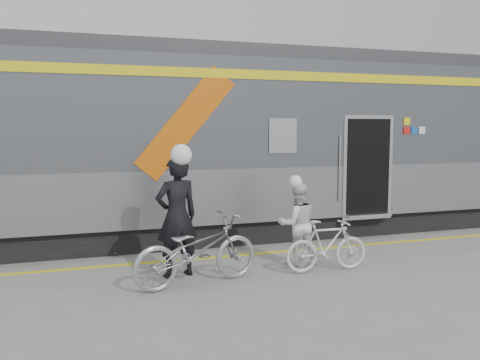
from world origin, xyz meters
name	(u,v)px	position (x,y,z in m)	size (l,w,h in m)	color
ground	(235,295)	(0.00, 0.00, 0.00)	(90.00, 90.00, 0.00)	slate
train	(249,143)	(1.68, 4.19, 2.05)	(24.00, 3.17, 4.10)	black
safety_strip	(200,258)	(0.00, 2.15, 0.00)	(24.00, 0.12, 0.01)	gold
man	(177,217)	(-0.61, 1.20, 0.98)	(0.72, 0.47, 1.97)	black
bicycle_left	(197,250)	(-0.41, 0.65, 0.54)	(0.72, 2.06, 1.08)	#A3A7AA
woman	(297,224)	(1.54, 1.23, 0.73)	(0.71, 0.55, 1.46)	silver
bicycle_right	(327,246)	(1.84, 0.68, 0.44)	(0.41, 1.47, 0.88)	beige
helmet_man	(176,145)	(-0.61, 1.20, 2.14)	(0.34, 0.34, 0.34)	white
helmet_woman	(298,176)	(1.54, 1.23, 1.57)	(0.23, 0.23, 0.23)	white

